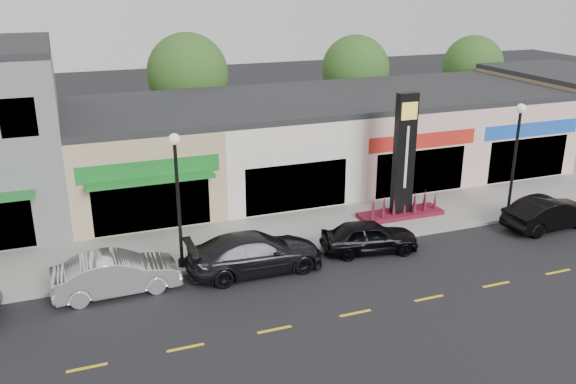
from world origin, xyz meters
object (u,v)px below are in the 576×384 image
(pylon_sign, at_px, (403,174))
(car_white_van, at_px, (116,274))
(car_black_conv, at_px, (550,213))
(car_dark_sedan, at_px, (255,253))
(lamp_west_near, at_px, (177,188))
(lamp_east_near, at_px, (516,149))
(car_black_sedan, at_px, (369,237))

(pylon_sign, bearing_deg, car_white_van, -168.74)
(car_black_conv, bearing_deg, car_dark_sedan, 84.35)
(car_white_van, distance_m, car_black_conv, 19.52)
(lamp_west_near, distance_m, car_black_conv, 17.19)
(lamp_west_near, height_order, car_black_conv, lamp_west_near)
(car_white_van, distance_m, car_dark_sedan, 5.35)
(pylon_sign, bearing_deg, car_dark_sedan, -160.95)
(lamp_east_near, relative_size, car_white_van, 1.18)
(car_dark_sedan, bearing_deg, car_black_conv, -92.85)
(car_white_van, xyz_separation_m, car_dark_sedan, (5.35, -0.15, 0.03))
(lamp_west_near, height_order, lamp_east_near, same)
(lamp_west_near, distance_m, pylon_sign, 11.19)
(lamp_east_near, bearing_deg, car_dark_sedan, -174.99)
(car_black_conv, bearing_deg, car_black_sedan, 82.85)
(car_dark_sedan, relative_size, car_black_sedan, 1.33)
(car_dark_sedan, xyz_separation_m, car_black_conv, (14.16, -0.62, -0.04))
(lamp_east_near, relative_size, car_dark_sedan, 1.00)
(car_white_van, bearing_deg, lamp_west_near, -70.84)
(lamp_east_near, bearing_deg, car_black_conv, -63.94)
(lamp_west_near, height_order, car_dark_sedan, lamp_west_near)
(pylon_sign, distance_m, car_black_conv, 7.00)
(lamp_east_near, xyz_separation_m, pylon_sign, (-5.00, 1.70, -1.20))
(lamp_west_near, relative_size, car_white_van, 1.18)
(car_white_van, relative_size, car_black_conv, 1.02)
(car_white_van, distance_m, car_black_sedan, 10.44)
(lamp_east_near, height_order, car_black_conv, lamp_east_near)
(car_dark_sedan, xyz_separation_m, car_black_sedan, (5.09, 0.02, -0.09))
(lamp_east_near, bearing_deg, car_white_van, -176.87)
(pylon_sign, height_order, car_white_van, pylon_sign)
(car_dark_sedan, bearing_deg, pylon_sign, -71.29)
(pylon_sign, relative_size, car_white_van, 1.30)
(pylon_sign, xyz_separation_m, car_black_conv, (5.87, -3.48, -1.52))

